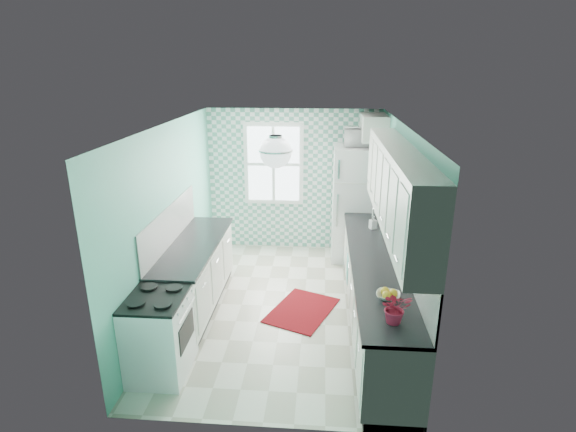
# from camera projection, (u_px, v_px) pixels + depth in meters

# --- Properties ---
(floor) EXTENTS (3.00, 4.40, 0.02)m
(floor) POSITION_uv_depth(u_px,v_px,m) (283.00, 307.00, 6.27)
(floor) COLOR silver
(floor) RESTS_ON ground
(ceiling) EXTENTS (3.00, 4.40, 0.02)m
(ceiling) POSITION_uv_depth(u_px,v_px,m) (282.00, 125.00, 5.46)
(ceiling) COLOR white
(ceiling) RESTS_ON wall_back
(wall_back) EXTENTS (3.00, 0.02, 2.50)m
(wall_back) POSITION_uv_depth(u_px,v_px,m) (294.00, 180.00, 7.95)
(wall_back) COLOR #60C3AA
(wall_back) RESTS_ON floor
(wall_front) EXTENTS (3.00, 0.02, 2.50)m
(wall_front) POSITION_uv_depth(u_px,v_px,m) (260.00, 310.00, 3.78)
(wall_front) COLOR #60C3AA
(wall_front) RESTS_ON floor
(wall_left) EXTENTS (0.02, 4.40, 2.50)m
(wall_left) POSITION_uv_depth(u_px,v_px,m) (170.00, 219.00, 5.97)
(wall_left) COLOR #60C3AA
(wall_left) RESTS_ON floor
(wall_right) EXTENTS (0.02, 4.40, 2.50)m
(wall_right) POSITION_uv_depth(u_px,v_px,m) (400.00, 225.00, 5.75)
(wall_right) COLOR #60C3AA
(wall_right) RESTS_ON floor
(accent_wall) EXTENTS (3.00, 0.01, 2.50)m
(accent_wall) POSITION_uv_depth(u_px,v_px,m) (294.00, 181.00, 7.93)
(accent_wall) COLOR #599E8A
(accent_wall) RESTS_ON wall_back
(window) EXTENTS (1.04, 0.05, 1.44)m
(window) POSITION_uv_depth(u_px,v_px,m) (274.00, 164.00, 7.83)
(window) COLOR white
(window) RESTS_ON wall_back
(backsplash_right) EXTENTS (0.02, 3.60, 0.51)m
(backsplash_right) POSITION_uv_depth(u_px,v_px,m) (403.00, 241.00, 5.39)
(backsplash_right) COLOR white
(backsplash_right) RESTS_ON wall_right
(backsplash_left) EXTENTS (0.02, 2.15, 0.51)m
(backsplash_left) POSITION_uv_depth(u_px,v_px,m) (170.00, 225.00, 5.92)
(backsplash_left) COLOR white
(backsplash_left) RESTS_ON wall_left
(upper_cabinets_right) EXTENTS (0.33, 3.20, 0.90)m
(upper_cabinets_right) POSITION_uv_depth(u_px,v_px,m) (397.00, 188.00, 4.99)
(upper_cabinets_right) COLOR silver
(upper_cabinets_right) RESTS_ON wall_right
(upper_cabinet_fridge) EXTENTS (0.40, 0.74, 0.40)m
(upper_cabinet_fridge) POSITION_uv_depth(u_px,v_px,m) (373.00, 127.00, 7.17)
(upper_cabinet_fridge) COLOR silver
(upper_cabinet_fridge) RESTS_ON wall_right
(ceiling_light) EXTENTS (0.34, 0.34, 0.35)m
(ceiling_light) POSITION_uv_depth(u_px,v_px,m) (276.00, 152.00, 4.76)
(ceiling_light) COLOR silver
(ceiling_light) RESTS_ON ceiling
(base_cabinets_right) EXTENTS (0.60, 3.60, 0.90)m
(base_cabinets_right) POSITION_uv_depth(u_px,v_px,m) (375.00, 295.00, 5.65)
(base_cabinets_right) COLOR white
(base_cabinets_right) RESTS_ON floor
(countertop_right) EXTENTS (0.63, 3.60, 0.04)m
(countertop_right) POSITION_uv_depth(u_px,v_px,m) (376.00, 261.00, 5.50)
(countertop_right) COLOR black
(countertop_right) RESTS_ON base_cabinets_right
(base_cabinets_left) EXTENTS (0.60, 2.15, 0.90)m
(base_cabinets_left) POSITION_uv_depth(u_px,v_px,m) (195.00, 277.00, 6.14)
(base_cabinets_left) COLOR white
(base_cabinets_left) RESTS_ON floor
(countertop_left) EXTENTS (0.63, 2.15, 0.04)m
(countertop_left) POSITION_uv_depth(u_px,v_px,m) (194.00, 245.00, 5.98)
(countertop_left) COLOR black
(countertop_left) RESTS_ON base_cabinets_left
(fridge) EXTENTS (0.84, 0.83, 1.94)m
(fridge) POSITION_uv_depth(u_px,v_px,m) (358.00, 203.00, 7.59)
(fridge) COLOR silver
(fridge) RESTS_ON floor
(stove) EXTENTS (0.60, 0.75, 0.90)m
(stove) POSITION_uv_depth(u_px,v_px,m) (160.00, 333.00, 4.81)
(stove) COLOR white
(stove) RESTS_ON floor
(sink) EXTENTS (0.45, 0.37, 0.53)m
(sink) POSITION_uv_depth(u_px,v_px,m) (371.00, 233.00, 6.36)
(sink) COLOR silver
(sink) RESTS_ON countertop_right
(rug) EXTENTS (1.07, 1.23, 0.02)m
(rug) POSITION_uv_depth(u_px,v_px,m) (302.00, 310.00, 6.15)
(rug) COLOR #61190D
(rug) RESTS_ON floor
(dish_towel) EXTENTS (0.05, 0.25, 0.38)m
(dish_towel) POSITION_uv_depth(u_px,v_px,m) (348.00, 269.00, 6.30)
(dish_towel) COLOR #54A69C
(dish_towel) RESTS_ON base_cabinets_right
(fruit_bowl) EXTENTS (0.29, 0.29, 0.06)m
(fruit_bowl) POSITION_uv_depth(u_px,v_px,m) (388.00, 296.00, 4.57)
(fruit_bowl) COLOR white
(fruit_bowl) RESTS_ON countertop_right
(potted_plant) EXTENTS (0.30, 0.27, 0.31)m
(potted_plant) POSITION_uv_depth(u_px,v_px,m) (396.00, 308.00, 4.11)
(potted_plant) COLOR #B6112C
(potted_plant) RESTS_ON countertop_right
(soap_bottle) EXTENTS (0.12, 0.12, 0.20)m
(soap_bottle) POSITION_uv_depth(u_px,v_px,m) (373.00, 222.00, 6.49)
(soap_bottle) COLOR #AFBFC9
(soap_bottle) RESTS_ON countertop_right
(microwave) EXTENTS (0.53, 0.36, 0.29)m
(microwave) POSITION_uv_depth(u_px,v_px,m) (361.00, 137.00, 7.23)
(microwave) COLOR white
(microwave) RESTS_ON fridge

